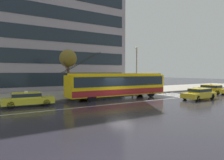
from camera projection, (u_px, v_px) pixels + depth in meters
ground_plane at (121, 101)px, 21.41m from camera, size 160.00×160.00×0.00m
sidewalk_slab at (85, 93)px, 29.02m from camera, size 80.00×10.00×0.14m
crosswalk_stripe_edge_near at (169, 95)px, 26.75m from camera, size 0.44×4.40×0.01m
crosswalk_stripe_inner_a at (173, 95)px, 27.23m from camera, size 0.44×4.40×0.01m
crosswalk_stripe_center at (178, 95)px, 27.71m from camera, size 0.44×4.40×0.01m
crosswalk_stripe_inner_b at (182, 94)px, 28.18m from camera, size 0.44×4.40×0.01m
lane_centre_line at (127, 103)px, 20.39m from camera, size 72.00×0.14×0.01m
trolleybus at (118, 84)px, 24.05m from camera, size 13.09×2.85×5.36m
taxi_oncoming_far at (199, 93)px, 22.92m from camera, size 4.47×1.97×1.39m
taxi_cross_traffic at (210, 89)px, 29.22m from camera, size 2.20×4.55×1.39m
taxi_queued_behind_bus at (27, 98)px, 18.37m from camera, size 4.53×2.06×1.39m
bus_shelter at (90, 80)px, 25.98m from camera, size 4.26×1.55×2.59m
pedestrian_at_shelter at (68, 83)px, 25.25m from camera, size 1.50×1.50×2.04m
pedestrian_approaching_curb at (132, 82)px, 29.00m from camera, size 1.38×1.38×1.94m
street_lamp at (137, 66)px, 28.05m from camera, size 0.60×0.32×6.48m
street_tree_bare at (68, 59)px, 23.98m from camera, size 2.08×2.08×5.64m
office_tower_corner_left at (44, 12)px, 37.96m from camera, size 27.26×15.27×28.75m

